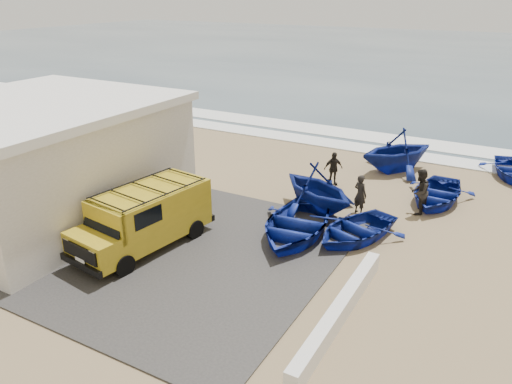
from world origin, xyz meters
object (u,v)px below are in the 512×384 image
at_px(boat_near_right, 355,229).
at_px(boat_far_left, 397,150).
at_px(boat_near_left, 296,224).
at_px(fisherman_middle, 420,192).
at_px(building, 37,159).
at_px(boat_mid_right, 436,193).
at_px(fisherman_back, 333,169).
at_px(boat_mid_left, 317,188).
at_px(fisherman_front, 360,194).
at_px(parapet, 340,311).
at_px(van, 145,216).

distance_m(boat_near_right, boat_far_left, 7.77).
distance_m(boat_near_left, boat_far_left, 8.63).
bearing_deg(fisherman_middle, building, -56.37).
distance_m(boat_mid_right, boat_far_left, 3.93).
bearing_deg(fisherman_back, boat_mid_left, -127.09).
xyz_separation_m(boat_near_right, fisherman_front, (-0.56, 2.15, 0.42)).
xyz_separation_m(parapet, fisherman_front, (-1.71, 6.78, 0.51)).
relative_size(boat_near_left, boat_far_left, 1.14).
bearing_deg(fisherman_back, boat_far_left, 12.34).
distance_m(boat_near_left, fisherman_front, 3.25).
xyz_separation_m(building, boat_near_left, (9.45, 2.84, -1.70)).
bearing_deg(fisherman_middle, fisherman_back, -102.67).
bearing_deg(parapet, van, 174.26).
relative_size(boat_near_right, fisherman_back, 2.37).
xyz_separation_m(van, fisherman_front, (5.39, 6.06, -0.33)).
relative_size(parapet, fisherman_back, 3.99).
bearing_deg(building, boat_mid_right, 32.27).
bearing_deg(boat_mid_left, fisherman_middle, -36.14).
relative_size(boat_far_left, fisherman_front, 2.48).
xyz_separation_m(boat_mid_left, fisherman_middle, (3.52, 1.68, -0.07)).
distance_m(boat_mid_right, fisherman_middle, 1.59).
bearing_deg(building, boat_far_left, 46.55).
height_order(boat_mid_left, fisherman_back, boat_mid_left).
height_order(parapet, fisherman_back, fisherman_back).
distance_m(building, van, 5.51).
distance_m(boat_near_left, fisherman_back, 5.37).
xyz_separation_m(boat_mid_left, fisherman_back, (-0.47, 2.98, -0.22)).
distance_m(fisherman_front, fisherman_middle, 2.26).
xyz_separation_m(van, boat_mid_left, (3.85, 5.47, -0.15)).
relative_size(building, parapet, 1.57).
bearing_deg(fisherman_front, boat_near_left, 88.66).
bearing_deg(boat_far_left, parapet, -46.00).
relative_size(van, boat_near_right, 1.43).
distance_m(boat_near_left, boat_mid_right, 6.63).
xyz_separation_m(building, boat_mid_left, (9.25, 5.18, -1.19)).
height_order(boat_near_left, boat_far_left, boat_far_left).
bearing_deg(boat_mid_left, boat_mid_right, -23.04).
relative_size(boat_near_right, fisherman_front, 2.26).
height_order(boat_near_left, boat_near_right, boat_near_left).
relative_size(boat_mid_left, fisherman_front, 2.33).
relative_size(parapet, van, 1.18).
xyz_separation_m(building, boat_far_left, (10.75, 11.35, -1.13)).
distance_m(building, fisherman_middle, 14.56).
relative_size(building, boat_far_left, 2.40).
bearing_deg(fisherman_front, boat_mid_right, -109.87).
bearing_deg(boat_far_left, boat_near_right, -49.58).
distance_m(building, fisherman_back, 12.08).
xyz_separation_m(parapet, van, (-7.09, 0.71, 0.85)).
bearing_deg(boat_near_left, boat_mid_left, 87.67).
relative_size(van, fisherman_middle, 2.83).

